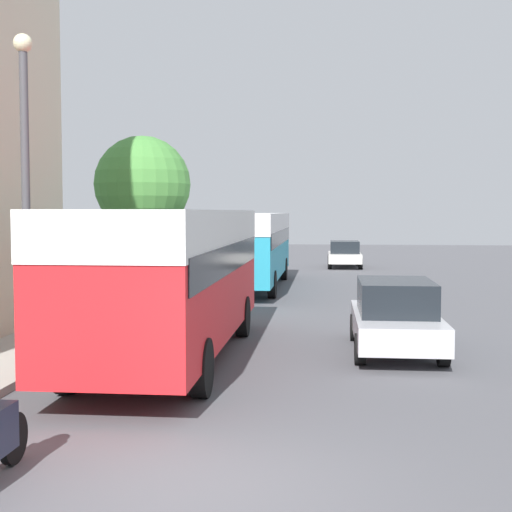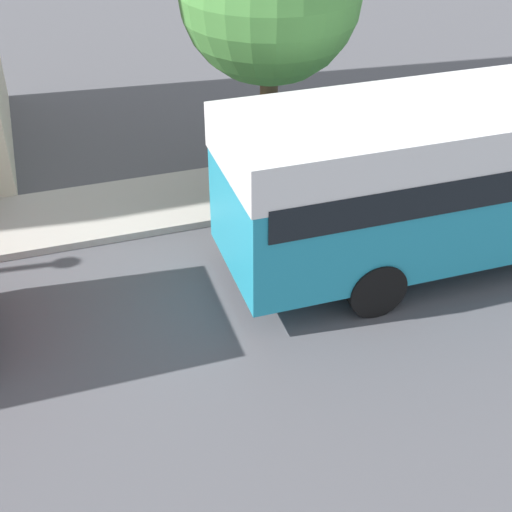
{
  "view_description": "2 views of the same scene",
  "coord_description": "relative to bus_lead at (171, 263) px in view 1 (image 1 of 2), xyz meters",
  "views": [
    {
      "loc": [
        1.4,
        -7.72,
        3.1
      ],
      "look_at": [
        -0.73,
        13.46,
        1.78
      ],
      "focal_mm": 50.0,
      "sensor_mm": 36.0,
      "label": 1
    },
    {
      "loc": [
        7.63,
        12.93,
        7.49
      ],
      "look_at": [
        -0.47,
        15.55,
        1.64
      ],
      "focal_mm": 50.0,
      "sensor_mm": 36.0,
      "label": 2
    }
  ],
  "objects": [
    {
      "name": "bus_lead",
      "position": [
        0.0,
        0.0,
        0.0
      ],
      "size": [
        2.59,
        9.52,
        3.13
      ],
      "color": "red",
      "rests_on": "ground_plane"
    },
    {
      "name": "street_tree",
      "position": [
        -3.37,
        10.55,
        2.04
      ],
      "size": [
        3.44,
        3.44,
        5.66
      ],
      "color": "brown",
      "rests_on": "sidewalk"
    },
    {
      "name": "lamp_post",
      "position": [
        -2.51,
        -1.38,
        1.84
      ],
      "size": [
        0.36,
        0.36,
        6.31
      ],
      "color": "#47474C",
      "rests_on": "sidewalk"
    },
    {
      "name": "pedestrian_near_curb",
      "position": [
        -3.57,
        4.38,
        -1.05
      ],
      "size": [
        0.39,
        0.39,
        1.65
      ],
      "color": "#232838",
      "rests_on": "sidewalk"
    },
    {
      "name": "car_far_curb",
      "position": [
        4.74,
        1.27,
        -1.21
      ],
      "size": [
        1.87,
        4.43,
        1.6
      ],
      "color": "#B7B7BC",
      "rests_on": "ground_plane"
    },
    {
      "name": "car_crossing",
      "position": [
        4.2,
        25.37,
        -1.26
      ],
      "size": [
        1.86,
        4.07,
        1.48
      ],
      "color": "silver",
      "rests_on": "ground_plane"
    },
    {
      "name": "bus_following",
      "position": [
        0.12,
        14.3,
        -0.05
      ],
      "size": [
        2.59,
        11.25,
        3.04
      ],
      "color": "teal",
      "rests_on": "ground_plane"
    },
    {
      "name": "ground_plane",
      "position": [
        1.84,
        -6.8,
        -2.03
      ],
      "size": [
        120.0,
        120.0,
        0.0
      ],
      "primitive_type": "plane",
      "color": "#515156"
    }
  ]
}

